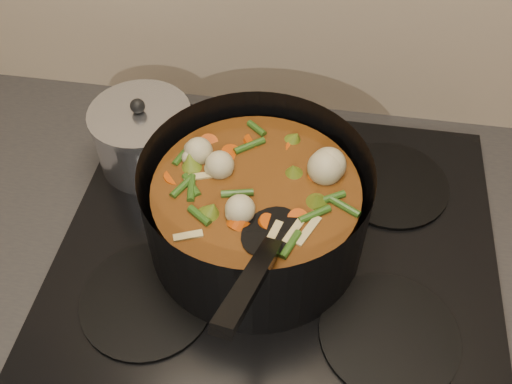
# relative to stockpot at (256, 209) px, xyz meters

# --- Properties ---
(counter) EXTENTS (2.64, 0.64, 0.91)m
(counter) POSITION_rel_stockpot_xyz_m (0.03, 0.01, -0.54)
(counter) COLOR brown
(counter) RESTS_ON ground
(stovetop) EXTENTS (0.62, 0.54, 0.03)m
(stovetop) POSITION_rel_stockpot_xyz_m (0.03, 0.01, -0.08)
(stovetop) COLOR black
(stovetop) RESTS_ON counter
(stockpot) EXTENTS (0.38, 0.46, 0.22)m
(stockpot) POSITION_rel_stockpot_xyz_m (0.00, 0.00, 0.00)
(stockpot) COLOR black
(stockpot) RESTS_ON stovetop
(saucepan) EXTENTS (0.16, 0.16, 0.13)m
(saucepan) POSITION_rel_stockpot_xyz_m (-0.20, 0.13, -0.02)
(saucepan) COLOR silver
(saucepan) RESTS_ON stovetop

